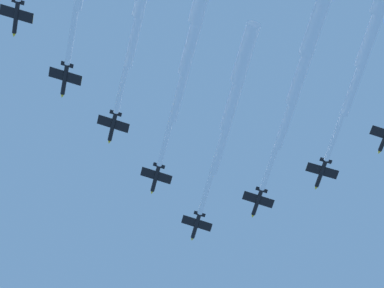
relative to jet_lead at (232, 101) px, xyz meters
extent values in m
cylinder|color=black|center=(-37.46, -13.92, -0.05)|extent=(8.88, 4.39, 1.29)
cone|color=#EAB70C|center=(-42.18, -15.71, -0.05)|extent=(1.65, 1.61, 1.23)
cylinder|color=black|center=(-33.02, -12.24, -0.05)|extent=(0.90, 1.12, 0.97)
ellipsoid|color=black|center=(-39.34, -14.54, 0.41)|extent=(2.09, 1.49, 0.81)
cube|color=black|center=(-36.95, -13.74, -0.10)|extent=(5.45, 8.69, 1.76)
cube|color=#EAB70C|center=(-35.62, -17.26, 0.72)|extent=(2.40, 1.47, 0.23)
cube|color=#EAB70C|center=(-38.29, -10.19, -0.77)|extent=(2.40, 1.47, 0.23)
cube|color=black|center=(-33.92, -12.59, -0.05)|extent=(2.15, 3.34, 0.72)
cube|color=#EAB70C|center=(-33.99, -12.41, 0.89)|extent=(1.48, 0.95, 1.89)
cylinder|color=white|center=(-26.27, -9.69, -0.05)|extent=(15.46, 7.16, 1.64)
cylinder|color=white|center=(-13.44, -4.53, -0.10)|extent=(15.75, 7.93, 2.47)
cylinder|color=white|center=(-0.36, -0.02, -0.02)|extent=(16.04, 8.70, 3.29)
cylinder|color=white|center=(12.72, 4.47, 0.06)|extent=(16.33, 9.47, 4.11)
cylinder|color=black|center=(-20.84, -22.65, 0.60)|extent=(8.86, 4.43, 1.28)
cone|color=#EAB70C|center=(-25.56, -24.47, 0.60)|extent=(1.65, 1.60, 1.22)
cylinder|color=black|center=(-16.41, -20.94, 0.60)|extent=(0.91, 1.11, 0.96)
ellipsoid|color=black|center=(-22.72, -23.28, 1.06)|extent=(2.09, 1.50, 0.81)
cube|color=black|center=(-20.34, -22.47, 0.55)|extent=(5.50, 8.70, 1.67)
cube|color=#EAB70C|center=(-18.98, -25.99, 1.32)|extent=(2.40, 1.49, 0.23)
cube|color=#EAB70C|center=(-21.70, -18.92, -0.09)|extent=(2.40, 1.49, 0.23)
cube|color=black|center=(-17.32, -21.29, 0.60)|extent=(2.16, 3.35, 0.68)
cube|color=#EAB70C|center=(-17.38, -21.13, 1.53)|extent=(1.47, 0.94, 1.89)
cylinder|color=white|center=(-9.61, -18.32, 0.60)|extent=(15.60, 7.31, 1.63)
cylinder|color=white|center=(3.35, -13.01, 0.54)|extent=(15.89, 8.07, 2.45)
cylinder|color=white|center=(16.55, -8.36, 0.62)|extent=(16.19, 8.83, 3.26)
cylinder|color=black|center=(-30.52, 3.52, -1.67)|extent=(8.87, 4.41, 1.29)
cone|color=#EAB70C|center=(-35.24, 1.72, -1.67)|extent=(1.65, 1.61, 1.23)
cylinder|color=black|center=(-26.08, 5.21, -1.67)|extent=(0.91, 1.12, 0.97)
ellipsoid|color=black|center=(-32.41, 2.90, -1.21)|extent=(2.09, 1.50, 0.82)
cube|color=black|center=(-30.02, 3.70, -1.71)|extent=(5.46, 8.68, 1.78)
cube|color=#EAB70C|center=(-28.68, 0.19, -0.89)|extent=(2.40, 1.48, 0.24)
cube|color=#EAB70C|center=(-31.36, 7.24, -2.40)|extent=(2.40, 1.48, 0.24)
cube|color=black|center=(-26.99, 4.86, -1.67)|extent=(2.15, 3.34, 0.73)
cube|color=#EAB70C|center=(-27.06, 5.04, -0.73)|extent=(1.48, 0.96, 1.89)
cylinder|color=white|center=(-19.51, 7.71, -1.67)|extent=(15.05, 7.05, 1.65)
cylinder|color=white|center=(-7.04, 12.77, -1.72)|extent=(15.35, 7.82, 2.47)
cylinder|color=white|center=(5.69, 17.18, -1.64)|extent=(15.64, 8.59, 3.29)
cylinder|color=white|center=(18.42, 21.57, -1.56)|extent=(15.93, 9.36, 4.12)
cylinder|color=black|center=(-4.23, -31.38, 1.65)|extent=(8.86, 4.45, 1.29)
cone|color=#EAB70C|center=(-8.94, -33.20, 1.65)|extent=(1.65, 1.61, 1.22)
cylinder|color=black|center=(0.20, -29.67, 1.65)|extent=(0.91, 1.12, 0.97)
ellipsoid|color=black|center=(-6.11, -32.01, 2.11)|extent=(2.09, 1.50, 0.81)
cube|color=black|center=(-3.72, -31.19, 1.60)|extent=(5.50, 8.69, 1.74)
cube|color=#EAB70C|center=(-2.36, -34.71, 2.40)|extent=(2.40, 1.49, 0.23)
cube|color=#EAB70C|center=(-5.09, -27.66, 0.94)|extent=(2.40, 1.49, 0.23)
cube|color=black|center=(-0.70, -30.02, 1.65)|extent=(2.17, 3.34, 0.71)
cube|color=#EAB70C|center=(-0.77, -29.85, 2.58)|extent=(1.48, 0.95, 1.89)
cylinder|color=white|center=(6.87, -27.09, 1.65)|extent=(15.28, 7.21, 1.64)
cylinder|color=white|center=(19.53, -21.88, 1.59)|extent=(15.57, 7.97, 2.46)
cylinder|color=black|center=(-23.59, 20.96, -1.51)|extent=(8.89, 4.27, 1.27)
cone|color=#EAB70C|center=(-28.33, 19.23, -1.51)|extent=(1.63, 1.58, 1.21)
cylinder|color=black|center=(-19.12, 22.58, -1.51)|extent=(0.89, 1.10, 0.95)
ellipsoid|color=black|center=(-25.47, 20.36, -1.05)|extent=(2.08, 1.46, 0.80)
cube|color=black|center=(-23.08, 21.13, -1.56)|extent=(5.37, 8.72, 1.57)
cube|color=#EAB70C|center=(-21.78, 17.58, -0.83)|extent=(2.40, 1.45, 0.22)
cube|color=#EAB70C|center=(-24.38, 24.71, -2.14)|extent=(2.40, 1.45, 0.22)
cube|color=black|center=(-20.03, 22.25, -1.51)|extent=(2.12, 3.36, 0.64)
cube|color=#EAB70C|center=(-20.09, 22.40, -0.57)|extent=(1.47, 0.89, 1.89)
cylinder|color=white|center=(-12.28, 25.07, -1.51)|extent=(15.65, 7.01, 1.62)
cylinder|color=white|center=(0.76, 30.12, -1.56)|extent=(15.93, 7.77, 2.43)
cylinder|color=white|center=(14.02, 34.51, -1.49)|extent=(16.20, 8.53, 3.24)
cylinder|color=black|center=(12.39, -40.11, -1.38)|extent=(8.91, 4.27, 1.31)
cone|color=#EAB70C|center=(7.63, -41.81, -1.38)|extent=(1.64, 1.61, 1.24)
cylinder|color=black|center=(16.86, -38.51, -1.38)|extent=(0.90, 1.13, 0.98)
ellipsoid|color=black|center=(10.49, -40.68, -0.92)|extent=(2.09, 1.48, 0.83)
cube|color=black|center=(12.90, -39.94, -1.43)|extent=(5.32, 8.66, 1.94)
cube|color=#EAB70C|center=(14.16, -43.46, -0.53)|extent=(2.40, 1.44, 0.25)
cube|color=#EAB70C|center=(11.62, -36.38, -2.18)|extent=(2.40, 1.44, 0.25)
cube|color=black|center=(15.94, -38.83, -1.38)|extent=(2.10, 3.33, 0.78)
cube|color=#EAB70C|center=(15.88, -38.64, -0.45)|extent=(1.49, 0.97, 1.88)
cylinder|color=white|center=(24.03, -35.94, -1.38)|extent=(16.41, 7.25, 1.67)
cone|color=#EAB70C|center=(-21.37, 36.59, 1.77)|extent=(1.66, 1.63, 1.25)
ellipsoid|color=black|center=(-18.54, 37.79, 2.22)|extent=(2.09, 1.51, 0.83)
cube|color=#EAB70C|center=(-14.80, 35.09, 2.64)|extent=(2.40, 1.48, 0.25)
cylinder|color=black|center=(29.00, -48.84, 1.24)|extent=(8.91, 4.26, 1.30)
cone|color=#EAB70C|center=(24.25, -50.54, 1.24)|extent=(1.64, 1.61, 1.24)
ellipsoid|color=black|center=(27.11, -49.42, 1.70)|extent=(2.09, 1.47, 0.82)
cube|color=black|center=(29.51, -48.67, 1.19)|extent=(5.32, 8.67, 1.88)
cube|color=#EAB70C|center=(30.78, -52.20, 2.06)|extent=(2.40, 1.44, 0.24)
cube|color=#EAB70C|center=(28.24, -45.11, 0.46)|extent=(2.40, 1.44, 0.24)
cube|color=black|center=(32.56, -47.56, 1.24)|extent=(2.10, 3.34, 0.76)
cube|color=#EAB70C|center=(32.49, -47.38, 2.17)|extent=(1.49, 0.95, 1.88)
camera|label=1|loc=(107.26, 3.74, -192.48)|focal=82.00mm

